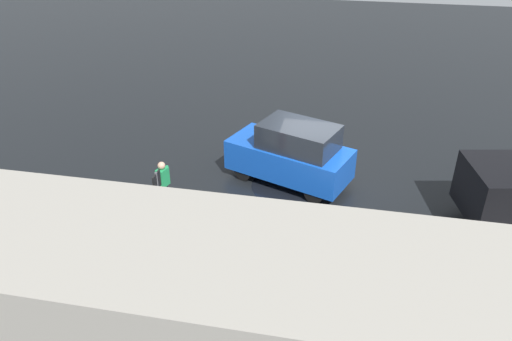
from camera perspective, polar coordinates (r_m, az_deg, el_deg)
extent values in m
plane|color=black|center=(16.43, 6.79, -1.35)|extent=(60.00, 60.00, 0.00)
cube|color=slate|center=(13.00, 5.04, -10.74)|extent=(24.00, 3.20, 0.04)
cube|color=blue|center=(16.06, 3.79, 1.31)|extent=(4.25, 2.96, 0.99)
cube|color=#1E232B|center=(15.53, 4.91, 3.86)|extent=(2.72, 2.22, 0.77)
cylinder|color=black|center=(16.33, -1.44, -0.10)|extent=(0.64, 0.42, 0.60)
cylinder|color=black|center=(17.39, 1.13, 1.90)|extent=(0.64, 0.42, 0.60)
cylinder|color=black|center=(15.27, 6.69, -2.64)|extent=(0.64, 0.42, 0.60)
cylinder|color=black|center=(16.40, 8.87, -0.35)|extent=(0.64, 0.42, 0.60)
cube|color=black|center=(15.28, 26.47, -2.17)|extent=(2.39, 2.45, 1.50)
cylinder|color=black|center=(16.36, 25.04, -2.76)|extent=(0.84, 0.43, 0.80)
cylinder|color=red|center=(14.55, -7.02, -4.43)|extent=(0.22, 0.22, 0.62)
sphere|color=red|center=(14.35, -7.11, -3.24)|extent=(0.26, 0.26, 0.26)
cylinder|color=red|center=(14.47, -6.44, -4.27)|extent=(0.10, 0.09, 0.09)
cylinder|color=red|center=(14.56, -7.64, -4.12)|extent=(0.10, 0.09, 0.09)
cylinder|color=#2D2D2D|center=(14.71, -6.96, -5.33)|extent=(0.31, 0.31, 0.06)
cube|color=#1E8C4C|center=(14.64, -10.62, -0.75)|extent=(0.32, 0.41, 0.55)
sphere|color=tan|center=(14.45, -10.76, 0.56)|extent=(0.22, 0.22, 0.22)
cylinder|color=#1E1E2D|center=(15.06, -10.17, -2.89)|extent=(0.13, 0.13, 0.85)
cylinder|color=#1E1E2D|center=(14.94, -10.57, -3.22)|extent=(0.13, 0.13, 0.85)
cylinder|color=#1E8C4C|center=(14.80, -10.08, -0.33)|extent=(0.09, 0.09, 0.50)
cylinder|color=#1E8C4C|center=(14.48, -11.17, -1.18)|extent=(0.09, 0.09, 0.50)
cylinder|color=#B7BABF|center=(12.19, 18.31, -12.64)|extent=(0.04, 0.04, 1.05)
cylinder|color=#B7BABF|center=(12.02, 8.51, -11.85)|extent=(0.04, 0.04, 1.05)
cylinder|color=#B7BABF|center=(12.19, -1.21, -10.73)|extent=(0.04, 0.04, 1.05)
cylinder|color=#B7BABF|center=(12.69, -10.34, -9.39)|extent=(0.04, 0.04, 1.05)
cylinder|color=#B7BABF|center=(11.75, 13.71, -10.58)|extent=(10.17, 0.04, 0.04)
cylinder|color=#B7BABF|center=(12.02, 13.46, -12.10)|extent=(10.17, 0.04, 0.04)
cylinder|color=#4C4C51|center=(12.95, -10.87, -4.84)|extent=(0.07, 0.07, 2.40)
cube|color=black|center=(12.44, -11.28, -1.24)|extent=(0.04, 0.44, 0.44)
cylinder|color=black|center=(16.14, 3.97, -1.79)|extent=(2.54, 2.54, 0.01)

